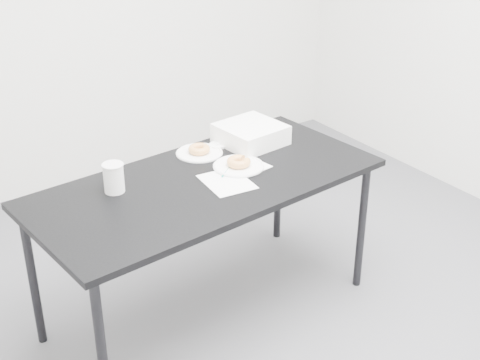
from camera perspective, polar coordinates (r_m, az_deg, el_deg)
floor at (r=3.52m, az=1.83°, el=-11.61°), size 4.00×4.00×0.00m
table at (r=3.18m, az=-2.92°, el=-0.93°), size 1.74×0.94×0.76m
scorecard at (r=3.13m, az=-1.13°, el=-0.15°), size 0.23×0.28×0.00m
logo_patch at (r=3.24m, az=-1.01°, el=0.84°), size 0.05×0.05×0.00m
pen at (r=3.22m, az=-1.18°, el=0.73°), size 0.10×0.08×0.01m
napkin at (r=3.29m, az=0.65°, el=1.19°), size 0.20×0.20×0.00m
plate_near at (r=3.28m, az=-0.11°, el=1.20°), size 0.25×0.25×0.01m
donut_near at (r=3.27m, az=-0.11°, el=1.56°), size 0.12×0.12×0.04m
plate_far at (r=3.43m, az=-3.49°, el=2.31°), size 0.24×0.24×0.01m
donut_far at (r=3.42m, az=-3.50°, el=2.65°), size 0.12×0.12×0.04m
coffee_cup at (r=3.07m, az=-10.73°, el=0.19°), size 0.09×0.09×0.14m
cup_lid at (r=3.51m, az=-1.90°, el=2.99°), size 0.09×0.09×0.01m
bakery_box at (r=3.53m, az=0.91°, el=3.95°), size 0.34×0.34×0.10m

